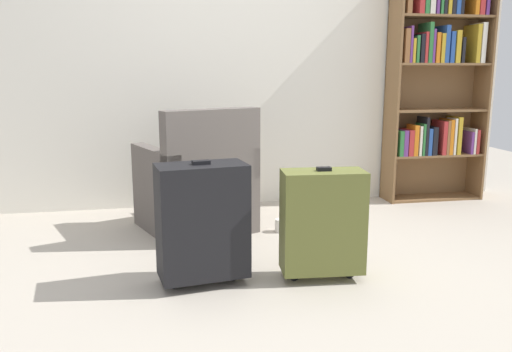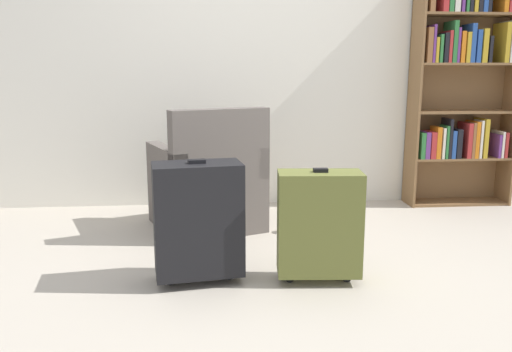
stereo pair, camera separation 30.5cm
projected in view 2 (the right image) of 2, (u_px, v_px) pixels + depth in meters
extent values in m
plane|color=#B2A899|center=(269.00, 278.00, 2.96)|extent=(8.70, 8.70, 0.00)
cube|color=silver|center=(247.00, 52.00, 4.41)|extent=(4.97, 0.10, 2.60)
cube|color=brown|center=(415.00, 89.00, 4.39)|extent=(0.02, 0.27, 1.99)
cube|color=brown|center=(512.00, 89.00, 4.46)|extent=(0.02, 0.27, 1.99)
cube|color=brown|center=(457.00, 89.00, 4.55)|extent=(0.87, 0.02, 1.99)
cube|color=brown|center=(455.00, 202.00, 4.62)|extent=(0.83, 0.25, 0.02)
cube|color=brown|center=(458.00, 158.00, 4.54)|extent=(0.83, 0.25, 0.02)
cube|color=brown|center=(462.00, 112.00, 4.46)|extent=(0.83, 0.25, 0.02)
cube|color=brown|center=(466.00, 64.00, 4.38)|extent=(0.83, 0.25, 0.02)
cube|color=brown|center=(470.00, 15.00, 4.30)|extent=(0.83, 0.25, 0.02)
cube|color=#2D7238|center=(420.00, 145.00, 4.44)|extent=(0.04, 0.15, 0.22)
cube|color=#66337F|center=(424.00, 145.00, 4.46)|extent=(0.04, 0.19, 0.22)
cube|color=#B22D2D|center=(429.00, 144.00, 4.47)|extent=(0.04, 0.21, 0.23)
cube|color=orange|center=(435.00, 142.00, 4.45)|extent=(0.04, 0.17, 0.27)
cube|color=silver|center=(440.00, 142.00, 4.47)|extent=(0.02, 0.19, 0.26)
cube|color=#2D7238|center=(444.00, 141.00, 4.45)|extent=(0.02, 0.16, 0.28)
cube|color=black|center=(446.00, 138.00, 4.46)|extent=(0.02, 0.19, 0.33)
cube|color=#264C99|center=(449.00, 144.00, 4.48)|extent=(0.03, 0.21, 0.24)
cube|color=black|center=(454.00, 143.00, 4.49)|extent=(0.04, 0.23, 0.25)
cube|color=#B22D2D|center=(464.00, 140.00, 4.50)|extent=(0.04, 0.22, 0.30)
cube|color=brown|center=(470.00, 140.00, 4.46)|extent=(0.03, 0.15, 0.30)
cube|color=orange|center=(472.00, 139.00, 4.50)|extent=(0.03, 0.22, 0.31)
cube|color=silver|center=(478.00, 139.00, 4.47)|extent=(0.02, 0.15, 0.32)
cube|color=gold|center=(480.00, 138.00, 4.50)|extent=(0.04, 0.22, 0.33)
cube|color=#66337F|center=(494.00, 145.00, 4.53)|extent=(0.02, 0.23, 0.20)
cube|color=silver|center=(497.00, 144.00, 4.52)|extent=(0.02, 0.20, 0.22)
cube|color=#B22D2D|center=(500.00, 144.00, 4.54)|extent=(0.03, 0.23, 0.22)
cube|color=brown|center=(427.00, 45.00, 4.28)|extent=(0.04, 0.17, 0.28)
cube|color=#66337F|center=(429.00, 44.00, 4.31)|extent=(0.02, 0.23, 0.30)
cube|color=gold|center=(434.00, 50.00, 4.29)|extent=(0.02, 0.17, 0.20)
cube|color=#2D7238|center=(437.00, 49.00, 4.31)|extent=(0.02, 0.20, 0.22)
cube|color=black|center=(443.00, 48.00, 4.29)|extent=(0.03, 0.15, 0.24)
cube|color=#B22D2D|center=(446.00, 47.00, 4.31)|extent=(0.03, 0.20, 0.25)
cube|color=#2D7238|center=(450.00, 42.00, 4.31)|extent=(0.03, 0.22, 0.33)
cube|color=#66337F|center=(453.00, 46.00, 4.32)|extent=(0.02, 0.22, 0.28)
cube|color=orange|center=(459.00, 47.00, 4.30)|extent=(0.03, 0.16, 0.25)
cube|color=gold|center=(463.00, 48.00, 4.34)|extent=(0.03, 0.23, 0.24)
cube|color=#264C99|center=(468.00, 44.00, 4.33)|extent=(0.04, 0.21, 0.31)
cube|color=#264C99|center=(473.00, 47.00, 4.34)|extent=(0.04, 0.23, 0.26)
cube|color=gold|center=(480.00, 46.00, 4.34)|extent=(0.04, 0.22, 0.27)
cube|color=black|center=(486.00, 50.00, 4.33)|extent=(0.03, 0.17, 0.21)
cube|color=gold|center=(501.00, 43.00, 4.36)|extent=(0.04, 0.23, 0.32)
cube|color=silver|center=(507.00, 42.00, 4.36)|extent=(0.04, 0.22, 0.34)
cube|color=#2D7238|center=(464.00, 0.00, 4.24)|extent=(0.02, 0.18, 0.20)
cube|color=black|center=(476.00, 0.00, 4.25)|extent=(0.03, 0.20, 0.20)
cube|color=orange|center=(501.00, 1.00, 4.27)|extent=(0.04, 0.19, 0.20)
cube|color=#59514C|center=(206.00, 200.00, 3.91)|extent=(0.91, 0.91, 0.40)
cube|color=gray|center=(206.00, 169.00, 3.86)|extent=(0.68, 0.72, 0.08)
cube|color=#59514C|center=(220.00, 146.00, 3.56)|extent=(0.70, 0.37, 0.50)
cube|color=#59514C|center=(243.00, 156.00, 3.97)|extent=(0.35, 0.69, 0.22)
cube|color=#59514C|center=(166.00, 163.00, 3.72)|extent=(0.35, 0.69, 0.22)
cylinder|color=white|center=(290.00, 226.00, 3.78)|extent=(0.08, 0.08, 0.10)
torus|color=white|center=(297.00, 226.00, 3.78)|extent=(0.06, 0.01, 0.06)
cube|color=brown|center=(319.00, 223.00, 2.86)|extent=(0.47, 0.25, 0.57)
cube|color=black|center=(321.00, 170.00, 2.80)|extent=(0.08, 0.05, 0.02)
cylinder|color=black|center=(290.00, 277.00, 2.92)|extent=(0.05, 0.05, 0.05)
cylinder|color=black|center=(346.00, 276.00, 2.92)|extent=(0.05, 0.05, 0.05)
cube|color=black|center=(198.00, 219.00, 2.85)|extent=(0.51, 0.32, 0.62)
cube|color=black|center=(197.00, 161.00, 2.79)|extent=(0.10, 0.06, 0.02)
cylinder|color=black|center=(169.00, 279.00, 2.88)|extent=(0.06, 0.06, 0.05)
cylinder|color=black|center=(229.00, 274.00, 2.96)|extent=(0.06, 0.06, 0.05)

